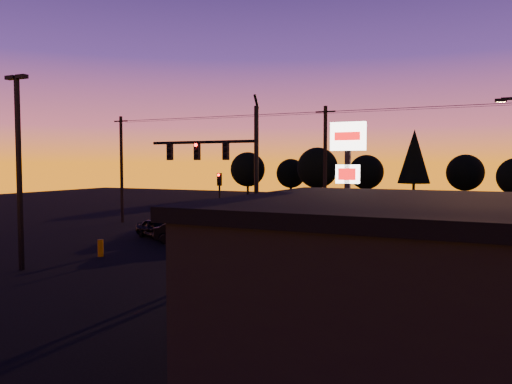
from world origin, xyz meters
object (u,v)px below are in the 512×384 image
parking_lot_light (19,159)px  pylon_sign (348,167)px  car_mid (187,233)px  traffic_signal_mast (229,165)px  secondary_signal (219,194)px  suv_parked (318,297)px  bollard (101,248)px  car_left (158,229)px

parking_lot_light → pylon_sign: size_ratio=1.34×
car_mid → traffic_signal_mast: bearing=-128.7°
secondary_signal → suv_parked: secondary_signal is taller
suv_parked → bollard: bearing=143.6°
car_mid → bollard: bearing=155.8°
car_left → suv_parked: 19.43m
parking_lot_light → car_left: (-0.31, 11.01, -4.62)m
pylon_sign → car_mid: (-11.73, 5.41, -4.22)m
car_left → car_mid: 3.27m
traffic_signal_mast → car_mid: bearing=147.8°
car_mid → secondary_signal: bearing=-3.1°
traffic_signal_mast → suv_parked: size_ratio=1.68×
car_left → car_mid: (3.08, -1.10, 0.05)m
bollard → suv_parked: suv_parked is taller
secondary_signal → parking_lot_light: size_ratio=0.48×
secondary_signal → traffic_signal_mast: bearing=-56.8°
traffic_signal_mast → car_mid: size_ratio=2.05×
bollard → car_left: 6.90m
secondary_signal → car_mid: secondary_signal is taller
car_left → parking_lot_light: bearing=-156.8°
parking_lot_light → car_mid: bearing=74.4°
traffic_signal_mast → pylon_sign: (7.10, -2.49, -0.02)m
secondary_signal → car_mid: bearing=-86.6°
car_mid → suv_parked: 16.36m
bollard → car_mid: size_ratio=0.22×
suv_parked → car_mid: bearing=122.2°
secondary_signal → parking_lot_light: (-2.50, -14.49, 2.41)m
pylon_sign → bollard: (-13.54, -0.27, -4.45)m
pylon_sign → car_left: size_ratio=1.80×
car_left → bollard: bearing=-147.8°
secondary_signal → parking_lot_light: parking_lot_light is taller
traffic_signal_mast → parking_lot_light: parking_lot_light is taller
secondary_signal → suv_parked: 19.97m
parking_lot_light → car_mid: size_ratio=2.18×
secondary_signal → bollard: size_ratio=4.71×
traffic_signal_mast → parking_lot_light: size_ratio=0.94×
secondary_signal → suv_parked: (12.53, -15.40, -2.15)m
traffic_signal_mast → car_left: traffic_signal_mast is taller
car_left → car_mid: size_ratio=0.90×
pylon_sign → suv_parked: (0.53, -5.41, -4.21)m
pylon_sign → car_mid: bearing=155.2°
pylon_sign → suv_parked: 6.88m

